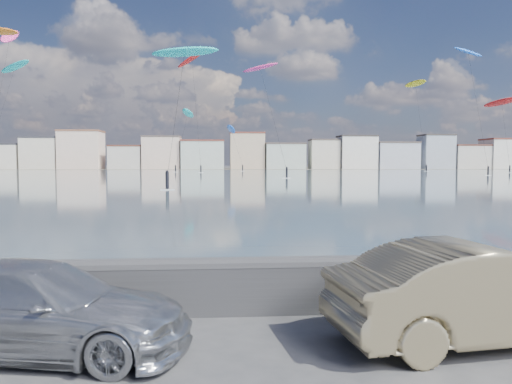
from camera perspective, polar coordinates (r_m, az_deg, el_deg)
ground at (r=7.01m, az=-6.14°, el=-20.38°), size 700.00×700.00×0.00m
bay_water at (r=97.95m, az=-4.35°, el=1.81°), size 500.00×177.00×0.00m
far_shore_strip at (r=206.43m, az=-4.29°, el=2.68°), size 500.00×60.00×0.00m
seawall at (r=9.39m, az=-5.60°, el=-10.43°), size 400.00×0.36×1.08m
far_buildings at (r=192.44m, az=-3.91°, el=4.42°), size 240.79×13.26×14.60m
car_silver at (r=8.24m, az=-23.79°, el=-12.05°), size 4.87×2.65×1.34m
car_champagne at (r=8.70m, az=24.38°, el=-10.45°), size 4.96×2.30×1.57m
kitesurfer_1 at (r=153.91m, az=-26.33°, el=15.57°), size 3.45×18.51×39.95m
kitesurfer_2 at (r=128.89m, az=23.10°, el=14.31°), size 8.27×15.92×29.71m
kitesurfer_5 at (r=163.81m, az=17.76°, el=11.60°), size 5.49×12.21×28.10m
kitesurfer_7 at (r=163.28m, az=-25.86°, el=12.70°), size 11.02×19.47×32.43m
kitesurfer_8 at (r=147.08m, az=-7.31°, el=14.81°), size 9.86×18.92×34.98m
kitesurfer_14 at (r=159.68m, az=-2.84°, el=7.15°), size 5.81×15.52×15.09m
kitesurfer_15 at (r=102.21m, az=0.52°, el=13.80°), size 7.93×18.84×22.69m
kitesurfer_17 at (r=59.88m, az=-8.18°, el=15.32°), size 8.29×10.51×16.14m
kitesurfer_18 at (r=154.33m, az=26.26°, el=9.13°), size 8.13×15.54×20.86m
kitesurfer_19 at (r=144.99m, az=-7.81°, el=8.83°), size 5.80×10.74×18.00m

